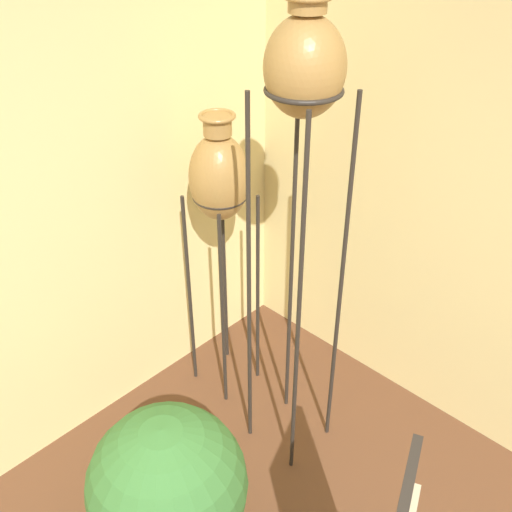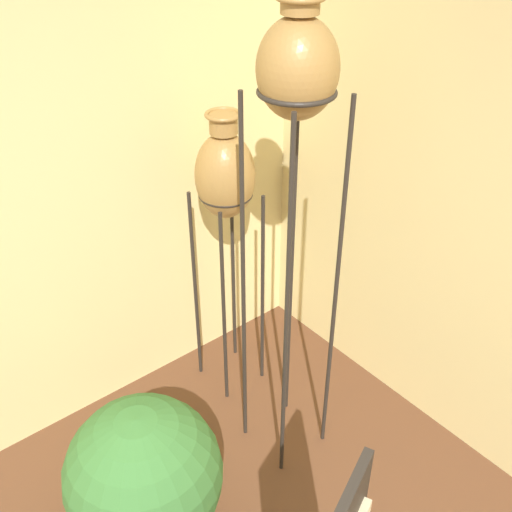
{
  "view_description": "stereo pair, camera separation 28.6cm",
  "coord_description": "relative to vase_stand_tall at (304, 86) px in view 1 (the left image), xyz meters",
  "views": [
    {
      "loc": [
        -0.25,
        -0.08,
        2.58
      ],
      "look_at": [
        1.47,
        1.57,
        1.0
      ],
      "focal_mm": 42.0,
      "sensor_mm": 36.0,
      "label": 1
    },
    {
      "loc": [
        -0.04,
        -0.28,
        2.58
      ],
      "look_at": [
        1.47,
        1.57,
        1.0
      ],
      "focal_mm": 42.0,
      "sensor_mm": 36.0,
      "label": 2
    }
  ],
  "objects": [
    {
      "name": "potted_plant",
      "position": [
        -0.85,
        -0.08,
        -1.44
      ],
      "size": [
        0.65,
        0.65,
        0.81
      ],
      "color": "olive",
      "rests_on": "ground_plane"
    },
    {
      "name": "vase_stand_medium",
      "position": [
        0.06,
        0.55,
        -0.6
      ],
      "size": [
        0.3,
        0.3,
        1.63
      ],
      "color": "#28231E",
      "rests_on": "ground_plane"
    },
    {
      "name": "vase_stand_tall",
      "position": [
        0.0,
        0.0,
        0.0
      ],
      "size": [
        0.31,
        0.31,
        2.21
      ],
      "color": "#28231E",
      "rests_on": "ground_plane"
    }
  ]
}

